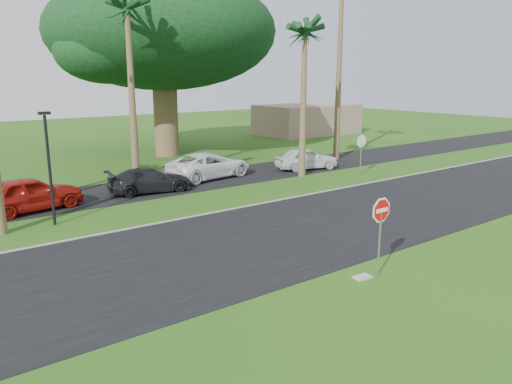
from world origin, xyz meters
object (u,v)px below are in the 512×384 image
(stop_sign_far, at_px, (361,147))
(car_red, at_px, (29,194))
(car_minivan, at_px, (209,166))
(car_dark, at_px, (150,181))
(car_pickup, at_px, (307,159))
(stop_sign_near, at_px, (381,221))

(stop_sign_far, bearing_deg, car_red, -10.25)
(car_minivan, bearing_deg, stop_sign_far, -129.53)
(car_dark, bearing_deg, car_red, 100.31)
(car_dark, height_order, car_minivan, car_minivan)
(car_red, relative_size, car_pickup, 1.14)
(stop_sign_far, relative_size, car_dark, 0.60)
(stop_sign_far, distance_m, car_dark, 12.88)
(stop_sign_far, xyz_separation_m, car_minivan, (-7.91, 4.84, -1.03))
(car_minivan, relative_size, car_pickup, 1.32)
(car_pickup, bearing_deg, car_red, 105.02)
(car_minivan, height_order, car_pickup, car_minivan)
(car_dark, distance_m, car_pickup, 11.01)
(stop_sign_far, xyz_separation_m, car_pickup, (-1.33, 3.42, -1.08))
(stop_sign_near, relative_size, car_minivan, 0.49)
(car_pickup, bearing_deg, car_dark, 104.24)
(car_red, xyz_separation_m, car_minivan, (10.38, 1.54, -0.05))
(stop_sign_far, bearing_deg, stop_sign_near, 43.73)
(car_dark, relative_size, car_minivan, 0.81)
(car_dark, xyz_separation_m, car_pickup, (11.01, -0.08, 0.06))
(car_red, bearing_deg, car_pickup, -99.70)
(car_pickup, bearing_deg, stop_sign_near, 159.46)
(stop_sign_far, bearing_deg, car_minivan, -31.48)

